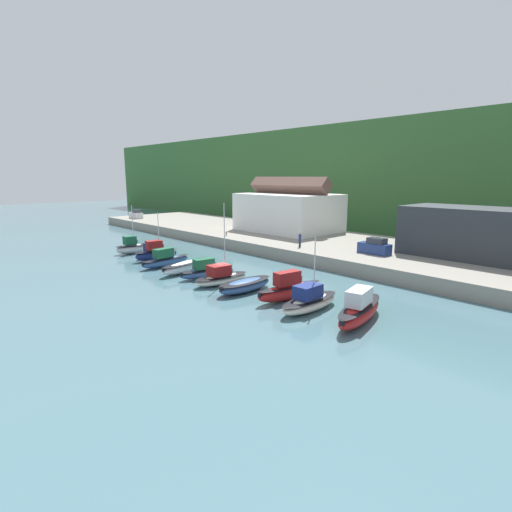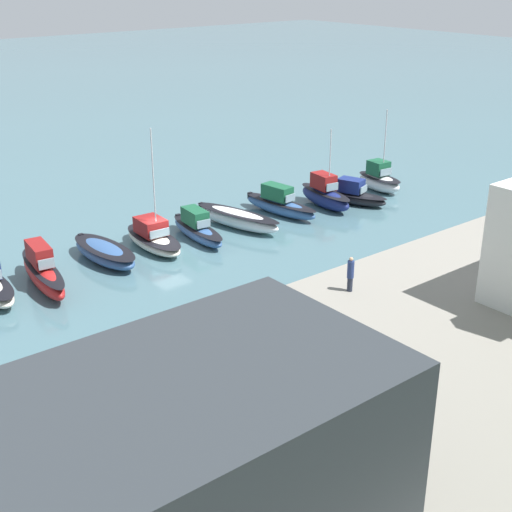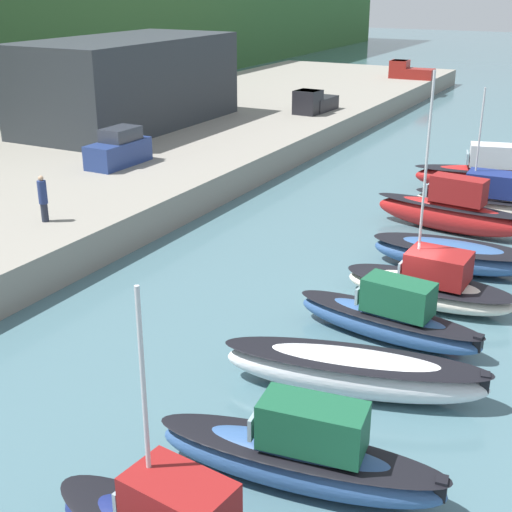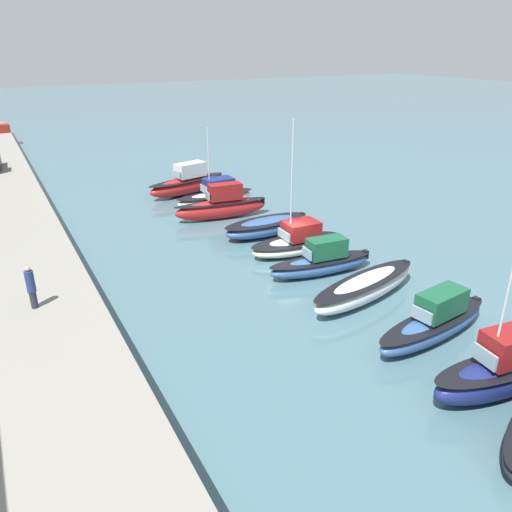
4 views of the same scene
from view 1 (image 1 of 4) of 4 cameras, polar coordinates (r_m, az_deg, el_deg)
The scene contains 20 objects.
ground_plane at distance 46.20m, azimuth -4.59°, elevation -3.63°, with size 320.00×320.00×0.00m, color #476B75.
hillside_backdrop at distance 103.88m, azimuth 28.14°, elevation 9.75°, with size 240.00×53.08×22.76m.
quay_promenade at distance 63.34m, azimuth 12.88°, elevation 1.04°, with size 127.87×22.38×1.77m.
harbor_clubhouse at distance 75.29m, azimuth 4.62°, elevation 6.43°, with size 17.89×12.60×10.03m.
yacht_club_building at distance 56.87m, azimuth 29.17°, elevation 2.85°, with size 17.58×8.40×6.31m.
moored_boat_0 at distance 65.19m, azimuth -17.38°, elevation 1.23°, with size 2.49×5.11×7.54m.
moored_boat_1 at distance 61.63m, azimuth -14.49°, elevation 0.59°, with size 3.79×6.46×2.20m.
moored_boat_2 at distance 58.95m, azimuth -14.08°, elevation 0.42°, with size 2.55×6.50×6.88m.
moored_boat_3 at distance 54.85m, azimuth -12.83°, elevation -0.53°, with size 2.69×7.78×2.46m.
moored_boat_4 at distance 51.09m, azimuth -9.86°, elevation -1.44°, with size 3.71×8.51×1.42m.
moored_boat_5 at distance 47.96m, azimuth -7.17°, elevation -2.10°, with size 2.42×7.13×2.32m.
moored_boat_6 at distance 44.88m, azimuth -5.02°, elevation -3.02°, with size 2.71×6.85×9.04m.
moored_boat_7 at distance 41.95m, azimuth -1.57°, elevation -4.18°, with size 2.82×7.16×1.29m.
moored_boat_8 at distance 39.22m, azimuth 4.80°, elevation -4.74°, with size 2.48×7.94×2.89m.
moored_boat_9 at distance 36.40m, azimuth 7.66°, elevation -6.39°, with size 2.53×7.33×6.85m.
moored_boat_10 at distance 34.32m, azimuth 14.59°, elevation -7.41°, with size 3.93×8.57×2.94m.
parked_car_0 at distance 55.20m, azimuth 16.61°, elevation 1.25°, with size 4.23×1.86×2.16m.
parked_car_1 at distance 102.12m, azimuth -16.77°, elevation 5.70°, with size 4.23×1.87×2.16m.
person_on_quay at distance 58.11m, azimuth 6.29°, elevation 2.33°, with size 0.40×0.40×2.14m.
dog_on_quay at distance 69.45m, azimuth -4.27°, elevation 3.31°, with size 0.82×0.72×0.68m.
Camera 1 is at (35.32, -27.28, 11.93)m, focal length 28.00 mm.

